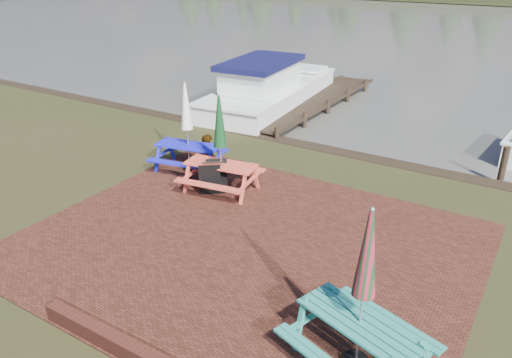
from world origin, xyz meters
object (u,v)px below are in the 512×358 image
object	(u,v)px
chalkboard	(213,178)
boat_jetty	(269,92)
person	(207,135)
picnic_table_blue	(188,141)
picnic_table_red	(221,159)
picnic_table_teal	(361,315)
jetty	(313,102)

from	to	relation	value
chalkboard	boat_jetty	bearing A→B (deg)	73.42
chalkboard	person	distance (m)	2.17
boat_jetty	chalkboard	bearing A→B (deg)	-74.32
picnic_table_blue	picnic_table_red	bearing A→B (deg)	-33.53
picnic_table_teal	picnic_table_blue	bearing A→B (deg)	164.84
boat_jetty	person	bearing A→B (deg)	-80.70
chalkboard	jetty	distance (m)	8.81
picnic_table_red	person	xyz separation A→B (m)	(-1.46, 1.39, -0.05)
jetty	person	xyz separation A→B (m)	(0.10, -7.05, 0.72)
picnic_table_teal	boat_jetty	world-z (taller)	picnic_table_teal
picnic_table_teal	picnic_table_red	size ratio (longest dim) A/B	1.03
picnic_table_red	chalkboard	bearing A→B (deg)	-116.11
chalkboard	boat_jetty	xyz separation A→B (m)	(-3.02, 7.81, 0.04)
picnic_table_red	picnic_table_blue	world-z (taller)	picnic_table_red
picnic_table_blue	boat_jetty	size ratio (longest dim) A/B	0.30
picnic_table_red	jetty	size ratio (longest dim) A/B	0.28
person	chalkboard	bearing A→B (deg)	144.15
picnic_table_blue	chalkboard	distance (m)	1.78
person	picnic_table_blue	bearing A→B (deg)	95.77
chalkboard	person	bearing A→B (deg)	92.84
picnic_table_red	picnic_table_blue	bearing A→B (deg)	149.14
picnic_table_teal	jetty	bearing A→B (deg)	136.82
picnic_table_blue	person	distance (m)	0.75
picnic_table_teal	chalkboard	size ratio (longest dim) A/B	2.97
picnic_table_teal	picnic_table_blue	xyz separation A→B (m)	(-6.69, 4.38, -0.04)
jetty	chalkboard	bearing A→B (deg)	-80.26
picnic_table_red	picnic_table_blue	xyz separation A→B (m)	(-1.57, 0.64, -0.01)
picnic_table_teal	picnic_table_red	xyz separation A→B (m)	(-5.12, 3.74, -0.03)
jetty	boat_jetty	xyz separation A→B (m)	(-1.53, -0.87, 0.37)
chalkboard	person	xyz separation A→B (m)	(-1.39, 1.62, 0.38)
chalkboard	person	world-z (taller)	person
picnic_table_blue	person	world-z (taller)	picnic_table_blue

